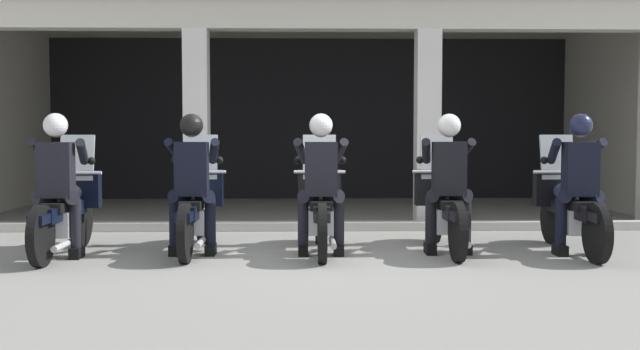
{
  "coord_description": "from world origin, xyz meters",
  "views": [
    {
      "loc": [
        -0.21,
        -8.39,
        1.39
      ],
      "look_at": [
        0.0,
        0.27,
        0.88
      ],
      "focal_mm": 41.49,
      "sensor_mm": 36.0,
      "label": 1
    }
  ],
  "objects_px": {
    "motorcycle_center": "(320,208)",
    "motorcycle_far_right": "(569,208)",
    "police_officer_left": "(192,172)",
    "motorcycle_far_left": "(66,210)",
    "police_officer_far_left": "(57,173)",
    "motorcycle_right": "(443,207)",
    "police_officer_center": "(321,172)",
    "police_officer_far_right": "(579,172)",
    "motorcycle_left": "(196,208)",
    "police_officer_right": "(448,171)"
  },
  "relations": [
    {
      "from": "police_officer_center",
      "to": "police_officer_left",
      "type": "bearing_deg",
      "value": 158.72
    },
    {
      "from": "police_officer_right",
      "to": "police_officer_center",
      "type": "bearing_deg",
      "value": 166.02
    },
    {
      "from": "motorcycle_center",
      "to": "motorcycle_far_left",
      "type": "bearing_deg",
      "value": 163.16
    },
    {
      "from": "police_officer_center",
      "to": "motorcycle_far_right",
      "type": "relative_size",
      "value": 0.78
    },
    {
      "from": "police_officer_far_left",
      "to": "police_officer_right",
      "type": "relative_size",
      "value": 1.0
    },
    {
      "from": "motorcycle_far_left",
      "to": "motorcycle_right",
      "type": "bearing_deg",
      "value": -8.44
    },
    {
      "from": "police_officer_right",
      "to": "motorcycle_far_left",
      "type": "bearing_deg",
      "value": 163.01
    },
    {
      "from": "motorcycle_far_left",
      "to": "police_officer_far_right",
      "type": "bearing_deg",
      "value": -13.12
    },
    {
      "from": "motorcycle_center",
      "to": "police_officer_right",
      "type": "height_order",
      "value": "police_officer_right"
    },
    {
      "from": "motorcycle_center",
      "to": "police_officer_left",
      "type": "bearing_deg",
      "value": 169.91
    },
    {
      "from": "motorcycle_center",
      "to": "police_officer_center",
      "type": "xyz_separation_m",
      "value": [
        -0.0,
        -0.28,
        0.44
      ]
    },
    {
      "from": "police_officer_center",
      "to": "police_officer_far_left",
      "type": "bearing_deg",
      "value": 163.16
    },
    {
      "from": "motorcycle_center",
      "to": "motorcycle_far_right",
      "type": "height_order",
      "value": "same"
    },
    {
      "from": "motorcycle_center",
      "to": "motorcycle_far_right",
      "type": "xyz_separation_m",
      "value": [
        2.88,
        -0.08,
        0.0
      ]
    },
    {
      "from": "police_officer_center",
      "to": "motorcycle_right",
      "type": "xyz_separation_m",
      "value": [
        1.44,
        0.33,
        -0.44
      ]
    },
    {
      "from": "police_officer_far_left",
      "to": "motorcycle_center",
      "type": "height_order",
      "value": "police_officer_far_left"
    },
    {
      "from": "police_officer_left",
      "to": "police_officer_center",
      "type": "bearing_deg",
      "value": -10.18
    },
    {
      "from": "police_officer_center",
      "to": "motorcycle_far_right",
      "type": "distance_m",
      "value": 2.92
    },
    {
      "from": "police_officer_center",
      "to": "police_officer_right",
      "type": "relative_size",
      "value": 1.0
    },
    {
      "from": "police_officer_far_left",
      "to": "police_officer_far_right",
      "type": "distance_m",
      "value": 5.76
    },
    {
      "from": "police_officer_center",
      "to": "motorcycle_right",
      "type": "distance_m",
      "value": 1.54
    },
    {
      "from": "police_officer_right",
      "to": "motorcycle_far_right",
      "type": "bearing_deg",
      "value": -9.38
    },
    {
      "from": "police_officer_center",
      "to": "police_officer_far_right",
      "type": "relative_size",
      "value": 1.0
    },
    {
      "from": "police_officer_right",
      "to": "motorcycle_right",
      "type": "bearing_deg",
      "value": 74.11
    },
    {
      "from": "police_officer_far_left",
      "to": "police_officer_far_right",
      "type": "height_order",
      "value": "same"
    },
    {
      "from": "motorcycle_far_left",
      "to": "police_officer_far_left",
      "type": "height_order",
      "value": "police_officer_far_left"
    },
    {
      "from": "police_officer_left",
      "to": "motorcycle_center",
      "type": "height_order",
      "value": "police_officer_left"
    },
    {
      "from": "motorcycle_far_left",
      "to": "police_officer_far_left",
      "type": "bearing_deg",
      "value": -101.11
    },
    {
      "from": "police_officer_far_left",
      "to": "motorcycle_left",
      "type": "bearing_deg",
      "value": 7.05
    },
    {
      "from": "motorcycle_center",
      "to": "police_officer_far_left",
      "type": "bearing_deg",
      "value": 168.74
    },
    {
      "from": "police_officer_left",
      "to": "police_officer_center",
      "type": "relative_size",
      "value": 1.0
    },
    {
      "from": "motorcycle_right",
      "to": "police_officer_right",
      "type": "bearing_deg",
      "value": -105.89
    },
    {
      "from": "police_officer_left",
      "to": "motorcycle_far_right",
      "type": "relative_size",
      "value": 0.78
    },
    {
      "from": "motorcycle_left",
      "to": "police_officer_right",
      "type": "distance_m",
      "value": 2.92
    },
    {
      "from": "motorcycle_center",
      "to": "police_officer_far_right",
      "type": "relative_size",
      "value": 1.29
    },
    {
      "from": "police_officer_center",
      "to": "motorcycle_far_right",
      "type": "xyz_separation_m",
      "value": [
        2.88,
        0.2,
        -0.44
      ]
    },
    {
      "from": "motorcycle_center",
      "to": "police_officer_far_right",
      "type": "xyz_separation_m",
      "value": [
        2.88,
        -0.37,
        0.44
      ]
    },
    {
      "from": "motorcycle_far_left",
      "to": "police_officer_left",
      "type": "xyz_separation_m",
      "value": [
        1.44,
        -0.1,
        0.44
      ]
    },
    {
      "from": "motorcycle_left",
      "to": "motorcycle_right",
      "type": "bearing_deg",
      "value": -8.52
    },
    {
      "from": "motorcycle_left",
      "to": "police_officer_center",
      "type": "relative_size",
      "value": 1.29
    },
    {
      "from": "police_officer_right",
      "to": "police_officer_left",
      "type": "bearing_deg",
      "value": 164.36
    },
    {
      "from": "motorcycle_far_left",
      "to": "motorcycle_center",
      "type": "bearing_deg",
      "value": -8.06
    },
    {
      "from": "police_officer_far_left",
      "to": "police_officer_far_right",
      "type": "relative_size",
      "value": 1.0
    },
    {
      "from": "motorcycle_left",
      "to": "police_officer_far_right",
      "type": "bearing_deg",
      "value": -13.94
    },
    {
      "from": "police_officer_left",
      "to": "police_officer_far_left",
      "type": "bearing_deg",
      "value": 178.67
    },
    {
      "from": "police_officer_left",
      "to": "police_officer_center",
      "type": "xyz_separation_m",
      "value": [
        1.44,
        -0.04,
        0.0
      ]
    },
    {
      "from": "police_officer_far_left",
      "to": "police_officer_right",
      "type": "bearing_deg",
      "value": -8.44
    },
    {
      "from": "motorcycle_far_right",
      "to": "police_officer_left",
      "type": "bearing_deg",
      "value": 168.47
    },
    {
      "from": "police_officer_center",
      "to": "motorcycle_right",
      "type": "bearing_deg",
      "value": -6.9
    },
    {
      "from": "police_officer_far_left",
      "to": "motorcycle_far_right",
      "type": "bearing_deg",
      "value": -7.48
    }
  ]
}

